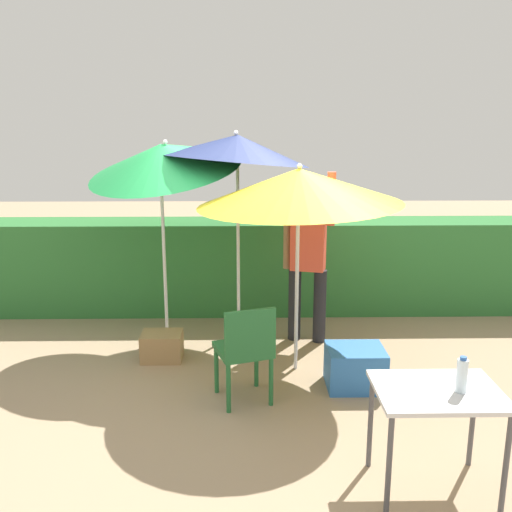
% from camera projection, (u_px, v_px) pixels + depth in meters
% --- Properties ---
extents(ground_plane, '(24.00, 24.00, 0.00)m').
position_uv_depth(ground_plane, '(257.00, 372.00, 5.49)').
color(ground_plane, '#9E8466').
extents(hedge_row, '(8.00, 0.70, 1.17)m').
position_uv_depth(hedge_row, '(254.00, 266.00, 7.21)').
color(hedge_row, '#2D7033').
rests_on(hedge_row, ground_plane).
extents(umbrella_rainbow, '(1.70, 1.66, 2.44)m').
position_uv_depth(umbrella_rainbow, '(163.00, 158.00, 5.90)').
color(umbrella_rainbow, silver).
rests_on(umbrella_rainbow, ground_plane).
extents(umbrella_orange, '(1.62, 1.61, 2.36)m').
position_uv_depth(umbrella_orange, '(237.00, 148.00, 6.00)').
color(umbrella_orange, silver).
rests_on(umbrella_orange, ground_plane).
extents(umbrella_yellow, '(1.92, 1.92, 2.02)m').
position_uv_depth(umbrella_yellow, '(299.00, 187.00, 5.16)').
color(umbrella_yellow, silver).
rests_on(umbrella_yellow, ground_plane).
extents(person_vendor, '(0.55, 0.31, 1.88)m').
position_uv_depth(person_vendor, '(308.00, 259.00, 6.08)').
color(person_vendor, black).
rests_on(person_vendor, ground_plane).
extents(chair_plastic, '(0.56, 0.56, 0.89)m').
position_uv_depth(chair_plastic, '(246.00, 348.00, 4.79)').
color(chair_plastic, '#236633').
rests_on(chair_plastic, ground_plane).
extents(cooler_box, '(0.52, 0.44, 0.38)m').
position_uv_depth(cooler_box, '(355.00, 367.00, 5.16)').
color(cooler_box, '#2D6BB7').
rests_on(cooler_box, ground_plane).
extents(crate_cardboard, '(0.41, 0.32, 0.28)m').
position_uv_depth(crate_cardboard, '(162.00, 346.00, 5.76)').
color(crate_cardboard, '#9E7A4C').
rests_on(crate_cardboard, ground_plane).
extents(folding_table, '(0.80, 0.60, 0.72)m').
position_uv_depth(folding_table, '(437.00, 402.00, 3.61)').
color(folding_table, '#4C4C51').
rests_on(folding_table, ground_plane).
extents(bottle_water, '(0.07, 0.07, 0.24)m').
position_uv_depth(bottle_water, '(462.00, 375.00, 3.53)').
color(bottle_water, silver).
rests_on(bottle_water, folding_table).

